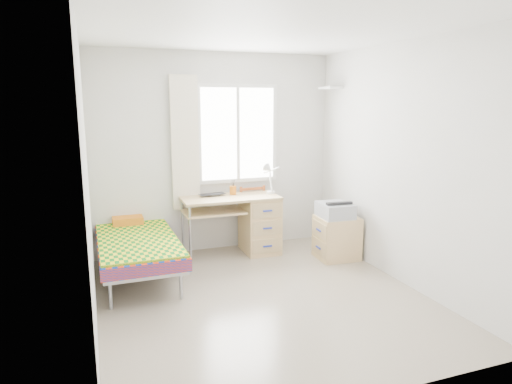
# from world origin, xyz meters

# --- Properties ---
(floor) EXTENTS (3.50, 3.50, 0.00)m
(floor) POSITION_xyz_m (0.00, 0.00, 0.00)
(floor) COLOR #BCAD93
(floor) RESTS_ON ground
(ceiling) EXTENTS (3.50, 3.50, 0.00)m
(ceiling) POSITION_xyz_m (0.00, 0.00, 2.60)
(ceiling) COLOR white
(ceiling) RESTS_ON wall_back
(wall_back) EXTENTS (3.20, 0.00, 3.20)m
(wall_back) POSITION_xyz_m (0.00, 1.75, 1.30)
(wall_back) COLOR silver
(wall_back) RESTS_ON ground
(wall_left) EXTENTS (0.00, 3.50, 3.50)m
(wall_left) POSITION_xyz_m (-1.60, 0.00, 1.30)
(wall_left) COLOR silver
(wall_left) RESTS_ON ground
(wall_right) EXTENTS (0.00, 3.50, 3.50)m
(wall_right) POSITION_xyz_m (1.60, 0.00, 1.30)
(wall_right) COLOR silver
(wall_right) RESTS_ON ground
(window) EXTENTS (1.10, 0.04, 1.30)m
(window) POSITION_xyz_m (0.30, 1.73, 1.55)
(window) COLOR white
(window) RESTS_ON wall_back
(curtain) EXTENTS (0.35, 0.05, 1.70)m
(curtain) POSITION_xyz_m (-0.42, 1.68, 1.45)
(curtain) COLOR beige
(curtain) RESTS_ON wall_back
(floating_shelf) EXTENTS (0.20, 0.32, 0.03)m
(floating_shelf) POSITION_xyz_m (1.49, 1.40, 2.15)
(floating_shelf) COLOR white
(floating_shelf) RESTS_ON wall_right
(bed) EXTENTS (0.88, 1.85, 0.80)m
(bed) POSITION_xyz_m (-1.13, 1.14, 0.39)
(bed) COLOR #999AA1
(bed) RESTS_ON floor
(desk) EXTENTS (1.25, 0.58, 0.78)m
(desk) POSITION_xyz_m (0.42, 1.41, 0.42)
(desk) COLOR tan
(desk) RESTS_ON floor
(chair) EXTENTS (0.38, 0.38, 0.86)m
(chair) POSITION_xyz_m (0.49, 1.54, 0.48)
(chair) COLOR #96411D
(chair) RESTS_ON floor
(cabinet) EXTENTS (0.53, 0.47, 0.54)m
(cabinet) POSITION_xyz_m (1.32, 0.81, 0.27)
(cabinet) COLOR tan
(cabinet) RESTS_ON floor
(printer) EXTENTS (0.40, 0.46, 0.19)m
(printer) POSITION_xyz_m (1.28, 0.82, 0.64)
(printer) COLOR #ACAFB4
(printer) RESTS_ON cabinet
(laptop) EXTENTS (0.37, 0.27, 0.03)m
(laptop) POSITION_xyz_m (-0.11, 1.49, 0.79)
(laptop) COLOR black
(laptop) RESTS_ON desk
(pen_cup) EXTENTS (0.10, 0.10, 0.11)m
(pen_cup) POSITION_xyz_m (0.17, 1.54, 0.83)
(pen_cup) COLOR orange
(pen_cup) RESTS_ON desk
(task_lamp) EXTENTS (0.23, 0.33, 0.43)m
(task_lamp) POSITION_xyz_m (0.59, 1.30, 1.04)
(task_lamp) COLOR white
(task_lamp) RESTS_ON desk
(book) EXTENTS (0.26, 0.28, 0.02)m
(book) POSITION_xyz_m (-0.07, 1.43, 0.59)
(book) COLOR gray
(book) RESTS_ON desk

